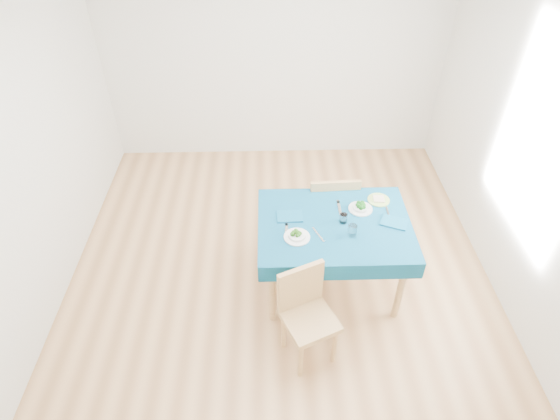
{
  "coord_description": "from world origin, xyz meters",
  "views": [
    {
      "loc": [
        -0.09,
        -3.02,
        3.38
      ],
      "look_at": [
        0.0,
        0.0,
        0.85
      ],
      "focal_mm": 30.0,
      "sensor_mm": 36.0,
      "label": 1
    }
  ],
  "objects_px": {
    "chair_far": "(331,191)",
    "bowl_far": "(361,207)",
    "chair_near": "(310,317)",
    "table": "(332,255)",
    "bowl_near": "(297,235)",
    "side_plate": "(379,200)"
  },
  "relations": [
    {
      "from": "chair_near",
      "to": "bowl_near",
      "type": "distance_m",
      "value": 0.67
    },
    {
      "from": "table",
      "to": "bowl_near",
      "type": "height_order",
      "value": "bowl_near"
    },
    {
      "from": "bowl_far",
      "to": "chair_far",
      "type": "bearing_deg",
      "value": 111.23
    },
    {
      "from": "table",
      "to": "chair_near",
      "type": "height_order",
      "value": "chair_near"
    },
    {
      "from": "table",
      "to": "side_plate",
      "type": "distance_m",
      "value": 0.65
    },
    {
      "from": "table",
      "to": "side_plate",
      "type": "height_order",
      "value": "side_plate"
    },
    {
      "from": "chair_far",
      "to": "bowl_far",
      "type": "relative_size",
      "value": 5.52
    },
    {
      "from": "bowl_near",
      "to": "bowl_far",
      "type": "height_order",
      "value": "bowl_near"
    },
    {
      "from": "table",
      "to": "chair_near",
      "type": "xyz_separation_m",
      "value": [
        -0.26,
        -0.74,
        0.09
      ]
    },
    {
      "from": "bowl_far",
      "to": "side_plate",
      "type": "distance_m",
      "value": 0.22
    },
    {
      "from": "bowl_far",
      "to": "side_plate",
      "type": "height_order",
      "value": "bowl_far"
    },
    {
      "from": "bowl_near",
      "to": "chair_far",
      "type": "bearing_deg",
      "value": 65.65
    },
    {
      "from": "chair_near",
      "to": "chair_far",
      "type": "relative_size",
      "value": 0.82
    },
    {
      "from": "chair_far",
      "to": "bowl_near",
      "type": "xyz_separation_m",
      "value": [
        -0.38,
        -0.84,
        0.21
      ]
    },
    {
      "from": "chair_near",
      "to": "chair_far",
      "type": "distance_m",
      "value": 1.46
    },
    {
      "from": "bowl_near",
      "to": "bowl_far",
      "type": "bearing_deg",
      "value": 30.8
    },
    {
      "from": "table",
      "to": "chair_near",
      "type": "bearing_deg",
      "value": -108.94
    },
    {
      "from": "bowl_near",
      "to": "bowl_far",
      "type": "relative_size",
      "value": 1.03
    },
    {
      "from": "bowl_far",
      "to": "bowl_near",
      "type": "bearing_deg",
      "value": -149.2
    },
    {
      "from": "chair_far",
      "to": "bowl_far",
      "type": "bearing_deg",
      "value": 108.45
    },
    {
      "from": "chair_far",
      "to": "table",
      "type": "bearing_deg",
      "value": 82.84
    },
    {
      "from": "side_plate",
      "to": "bowl_near",
      "type": "bearing_deg",
      "value": -148.53
    }
  ]
}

